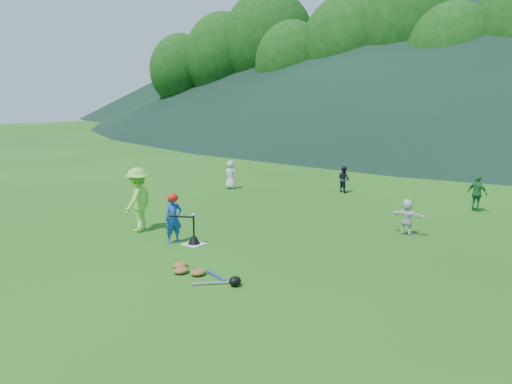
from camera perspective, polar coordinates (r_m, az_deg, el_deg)
ground at (r=12.10m, az=-7.08°, el=-5.96°), size 120.00×120.00×0.00m
home_plate at (r=12.10m, az=-7.08°, el=-5.91°), size 0.45×0.45×0.02m
baseball at (r=11.91m, az=-7.16°, el=-2.55°), size 0.08×0.08×0.08m
batter_child at (r=12.16m, az=-9.42°, el=-3.03°), size 0.42×0.51×1.19m
adult_coach at (r=13.44m, az=-13.35°, el=-0.82°), size 0.95×1.23×1.67m
fielder_a at (r=19.24m, az=-2.92°, el=1.97°), size 0.55×0.37×1.09m
fielder_b at (r=18.79m, az=9.99°, el=1.45°), size 0.58×0.52×0.98m
fielder_c at (r=16.79m, az=23.97°, el=-0.15°), size 0.71×0.49×1.12m
fielder_d at (r=13.28m, az=16.90°, el=-2.75°), size 0.87×0.28×0.94m
batting_tee at (r=12.07m, az=-7.10°, el=-5.37°), size 0.30×0.30×0.68m
batter_gear at (r=12.04m, az=-9.42°, el=-0.82°), size 0.72×0.30×0.55m
equipment_pile at (r=10.03m, az=-6.67°, el=-9.09°), size 1.80×0.76×0.19m
outfield_fence at (r=37.35m, az=24.03°, el=5.52°), size 70.07×0.08×1.33m
tree_line at (r=43.19m, az=26.86°, el=15.88°), size 70.04×11.40×14.82m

